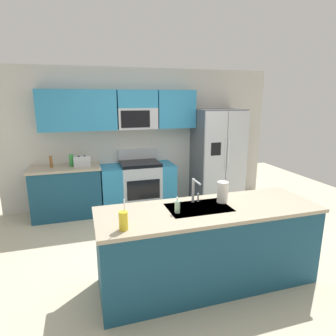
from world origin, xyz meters
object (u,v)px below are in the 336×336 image
Objects in this scene: toaster at (82,161)px; bottle_green at (72,160)px; sink_faucet at (195,189)px; soap_dispenser at (177,207)px; paper_towel_roll at (223,192)px; refrigerator at (217,156)px; pepper_mill at (51,162)px; drink_cup_yellow at (123,221)px; range_oven at (138,186)px.

toaster is 1.35× the size of bottle_green.
sink_faucet reaches higher than toaster.
toaster is 0.18m from bottle_green.
paper_towel_roll reaches higher than soap_dispenser.
refrigerator is 2.54m from paper_towel_roll.
refrigerator reaches higher than paper_towel_roll.
toaster is at bearing 110.26° from soap_dispenser.
drink_cup_yellow is at bearing -73.30° from pepper_mill.
pepper_mill reaches higher than toaster.
toaster is 0.51m from pepper_mill.
paper_towel_roll is at bearing -77.77° from range_oven.
bottle_green is at bearing 100.16° from drink_cup_yellow.
drink_cup_yellow is at bearing -103.72° from range_oven.
drink_cup_yellow is at bearing -162.27° from paper_towel_roll.
bottle_green is 2.73m from soap_dispenser.
pepper_mill is at bearing -179.90° from range_oven.
pepper_mill is 0.98× the size of bottle_green.
sink_faucet is 0.96× the size of drink_cup_yellow.
refrigerator reaches higher than bottle_green.
paper_towel_roll is at bearing -12.02° from sink_faucet.
range_oven is at bearing 102.23° from paper_towel_roll.
refrigerator is at bearing 49.69° from drink_cup_yellow.
bottle_green is at bearing 120.71° from sink_faucet.
paper_towel_roll reaches higher than range_oven.
range_oven is at bearing 0.41° from bottle_green.
refrigerator reaches higher than drink_cup_yellow.
range_oven is at bearing 76.28° from drink_cup_yellow.
sink_faucet is 0.37m from soap_dispenser.
sink_faucet is (1.19, -2.25, 0.08)m from toaster.
refrigerator is at bearing 57.90° from sink_faucet.
toaster is at bearing -14.36° from bottle_green.
sink_faucet is at bearing 37.45° from soap_dispenser.
paper_towel_roll is (2.01, -2.36, 0.02)m from pepper_mill.
refrigerator is at bearing -0.43° from toaster.
bottle_green is 2.78m from drink_cup_yellow.
refrigerator is 3.09m from pepper_mill.
bottle_green is 0.74× the size of sink_faucet.
paper_towel_roll is at bearing 13.98° from soap_dispenser.
drink_cup_yellow is 1.24m from paper_towel_roll.
soap_dispenser is at bearing -142.55° from sink_faucet.
range_oven reaches higher than soap_dispenser.
sink_faucet reaches higher than soap_dispenser.
pepper_mill is 0.33m from bottle_green.
range_oven is 4.86× the size of toaster.
refrigerator is at bearing -1.29° from pepper_mill.
toaster is 2.62m from soap_dispenser.
soap_dispenser is at bearing -66.65° from bottle_green.
toaster is 0.99× the size of sink_faucet.
toaster is 1.65× the size of soap_dispenser.
pepper_mill is 0.84× the size of paper_towel_roll.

